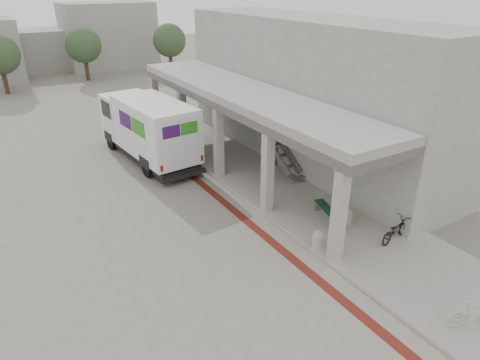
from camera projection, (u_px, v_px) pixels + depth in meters
ground at (228, 231)px, 16.07m from camera, size 120.00×120.00×0.00m
bike_lane_stripe at (225, 203)px, 18.09m from camera, size 0.35×40.00×0.01m
sidewalk at (310, 204)px, 17.92m from camera, size 4.40×28.00×0.12m
transit_building at (301, 94)px, 21.32m from camera, size 7.60×17.00×7.00m
distant_backdrop at (19, 47)px, 41.39m from camera, size 28.00×10.00×6.50m
tree_mid at (83, 45)px, 38.90m from camera, size 3.20×3.20×4.80m
tree_right at (169, 41)px, 41.87m from camera, size 3.20×3.20×4.80m
fedex_truck at (147, 127)px, 21.84m from camera, size 3.02×7.79×3.25m
bench at (328, 212)px, 16.51m from camera, size 0.88×1.85×0.43m
bollard_near at (347, 216)px, 16.24m from camera, size 0.41×0.41×0.61m
bollard_far at (319, 239)px, 14.79m from camera, size 0.43×0.43×0.65m
utility_cabinet at (272, 155)px, 21.48m from camera, size 0.47×0.58×0.89m
bicycle_black at (395, 230)px, 15.13m from camera, size 1.66×0.81×0.84m
bicycle_cream at (473, 313)px, 11.31m from camera, size 1.51×0.97×0.88m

